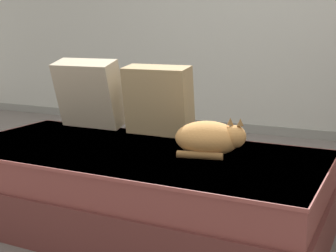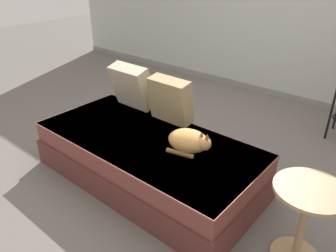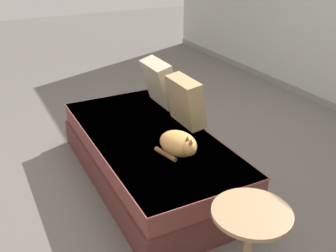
# 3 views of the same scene
# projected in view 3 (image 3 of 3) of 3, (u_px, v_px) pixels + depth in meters

# --- Properties ---
(ground_plane) EXTENTS (16.00, 16.00, 0.00)m
(ground_plane) POSITION_uv_depth(u_px,v_px,m) (190.00, 166.00, 3.58)
(ground_plane) COLOR #66605B
(ground_plane) RESTS_ON ground
(couch) EXTENTS (1.97, 0.96, 0.42)m
(couch) POSITION_uv_depth(u_px,v_px,m) (149.00, 156.00, 3.32)
(couch) COLOR brown
(couch) RESTS_ON ground
(throw_pillow_corner) EXTENTS (0.42, 0.26, 0.44)m
(throw_pillow_corner) POSITION_uv_depth(u_px,v_px,m) (160.00, 83.00, 3.72)
(throw_pillow_corner) COLOR beige
(throw_pillow_corner) RESTS_ON couch
(throw_pillow_middle) EXTENTS (0.40, 0.20, 0.41)m
(throw_pillow_middle) POSITION_uv_depth(u_px,v_px,m) (186.00, 101.00, 3.34)
(throw_pillow_middle) COLOR tan
(throw_pillow_middle) RESTS_ON couch
(cat) EXTENTS (0.37, 0.31, 0.20)m
(cat) POSITION_uv_depth(u_px,v_px,m) (179.00, 144.00, 2.91)
(cat) COLOR tan
(cat) RESTS_ON couch
(side_table) EXTENTS (0.44, 0.44, 0.57)m
(side_table) POSITION_uv_depth(u_px,v_px,m) (249.00, 240.00, 2.19)
(side_table) COLOR tan
(side_table) RESTS_ON ground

